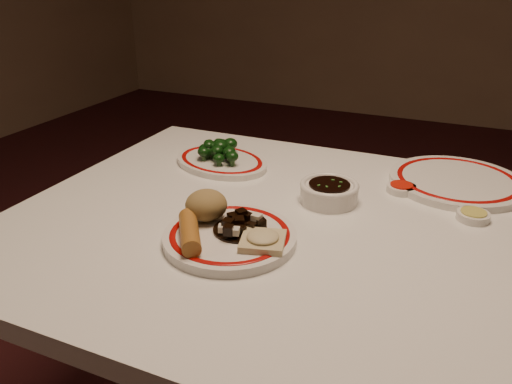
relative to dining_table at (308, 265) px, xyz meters
The scene contains 12 objects.
dining_table is the anchor object (origin of this frame).
main_plate 0.19m from the dining_table, 134.00° to the right, with size 0.29×0.29×0.02m.
rice_mound 0.24m from the dining_table, 154.70° to the right, with size 0.08×0.08×0.06m, color olive.
spring_roll 0.27m from the dining_table, 134.53° to the right, with size 0.03×0.03×0.12m, color #AF702B.
fried_wonton 0.18m from the dining_table, 108.70° to the right, with size 0.09×0.09×0.02m.
stirfry_heap 0.19m from the dining_table, 135.73° to the right, with size 0.10×0.10×0.03m.
broccoli_plate 0.39m from the dining_table, 144.53° to the left, with size 0.30×0.28×0.02m.
broccoli_pile 0.41m from the dining_table, 145.03° to the left, with size 0.12×0.13×0.05m.
soy_bowl 0.16m from the dining_table, 88.27° to the left, with size 0.12×0.12×0.04m.
sweet_sour_dish 0.29m from the dining_table, 59.01° to the left, with size 0.06×0.06×0.02m.
mustard_dish 0.34m from the dining_table, 27.56° to the left, with size 0.06×0.06×0.02m.
far_plate 0.42m from the dining_table, 52.27° to the left, with size 0.37×0.37×0.02m.
Camera 1 is at (0.25, -0.83, 1.22)m, focal length 35.00 mm.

